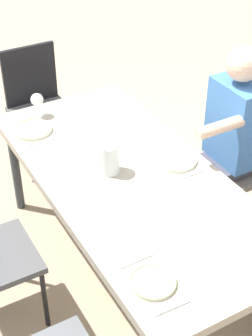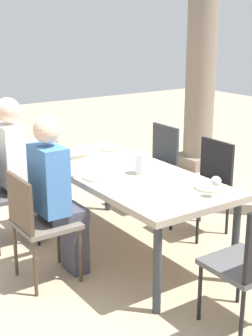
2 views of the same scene
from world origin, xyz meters
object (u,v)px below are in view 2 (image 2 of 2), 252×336
(chair_west_north, at_px, (156,161))
(water_pitcher, at_px, (142,165))
(stone_column_near, at_px, (201,65))
(plate_0, at_px, (112,149))
(plate_1, at_px, (97,177))
(dining_table, at_px, (127,179))
(chair_west_south, at_px, (0,191))
(wine_glass_2, at_px, (216,182))
(diner_woman_green, at_px, (57,193))
(chair_mid_south, at_px, (37,220))
(plate_2, at_px, (210,187))
(diner_man_white, at_px, (18,166))
(chair_mid_north, at_px, (207,180))

(chair_west_north, relative_size, water_pitcher, 5.13)
(stone_column_near, height_order, plate_0, stone_column_near)
(plate_1, height_order, water_pitcher, water_pitcher)
(dining_table, height_order, water_pitcher, water_pitcher)
(chair_west_south, xyz_separation_m, wine_glass_2, (1.59, 1.07, 0.32))
(diner_woman_green, xyz_separation_m, stone_column_near, (-1.71, 3.02, 0.70))
(plate_0, bearing_deg, chair_mid_south, -56.80)
(plate_2, bearing_deg, diner_man_white, -145.54)
(chair_mid_north, xyz_separation_m, plate_2, (0.65, -0.59, 0.23))
(chair_west_north, relative_size, plate_1, 3.90)
(chair_west_south, bearing_deg, water_pitcher, 48.92)
(dining_table, height_order, plate_0, plate_0)
(chair_west_south, distance_m, stone_column_near, 3.45)
(chair_west_north, xyz_separation_m, plate_2, (1.44, -0.59, 0.22))
(plate_0, distance_m, plate_2, 1.42)
(chair_mid_south, xyz_separation_m, stone_column_near, (-1.71, 3.20, 0.88))
(diner_woman_green, relative_size, diner_man_white, 0.97)
(chair_west_south, height_order, plate_2, chair_west_south)
(chair_west_north, height_order, diner_woman_green, diner_woman_green)
(wine_glass_2, bearing_deg, diner_man_white, -150.96)
(stone_column_near, bearing_deg, chair_west_north, -57.44)
(diner_woman_green, bearing_deg, chair_west_south, -166.97)
(diner_man_white, distance_m, plate_0, 0.99)
(wine_glass_2, bearing_deg, chair_west_south, -146.18)
(chair_mid_north, bearing_deg, diner_man_white, -116.55)
(chair_mid_north, xyz_separation_m, plate_0, (-0.77, -0.58, 0.23))
(chair_mid_north, relative_size, wine_glass_2, 5.59)
(chair_west_south, distance_m, water_pitcher, 1.30)
(chair_mid_south, relative_size, diner_man_white, 0.65)
(chair_mid_south, xyz_separation_m, plate_1, (-0.06, 0.58, 0.22))
(chair_west_north, bearing_deg, chair_west_south, -90.00)
(chair_west_north, height_order, diner_man_white, diner_man_white)
(chair_west_south, xyz_separation_m, diner_woman_green, (0.78, 0.18, 0.17))
(diner_woman_green, bearing_deg, wine_glass_2, 47.59)
(plate_1, bearing_deg, plate_2, 39.90)
(chair_west_north, xyz_separation_m, chair_mid_north, (0.79, -0.00, -0.01))
(stone_column_near, bearing_deg, chair_west_south, -73.90)
(chair_mid_north, xyz_separation_m, plate_1, (-0.06, -1.18, 0.23))
(dining_table, bearing_deg, chair_west_south, -129.68)
(diner_woman_green, xyz_separation_m, water_pitcher, (0.05, 0.77, 0.11))
(chair_west_south, height_order, water_pitcher, water_pitcher)
(water_pitcher, bearing_deg, chair_mid_north, 93.21)
(stone_column_near, bearing_deg, diner_woman_green, -60.50)
(dining_table, height_order, diner_woman_green, diner_woman_green)
(chair_mid_north, xyz_separation_m, stone_column_near, (-1.71, 1.45, 0.89))
(chair_west_north, bearing_deg, stone_column_near, 122.56)
(chair_west_north, bearing_deg, diner_man_white, -89.90)
(stone_column_near, height_order, wine_glass_2, stone_column_near)
(chair_mid_north, xyz_separation_m, wine_glass_2, (0.81, -0.69, 0.33))
(diner_man_white, distance_m, plate_2, 1.74)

